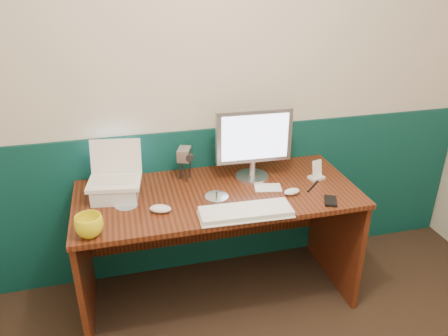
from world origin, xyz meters
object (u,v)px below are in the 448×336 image
object	(u,v)px
keyboard	(246,212)
mug	(89,226)
monitor	(253,144)
camcorder	(185,164)
desk	(218,246)
laptop	(112,165)

from	to	relation	value
keyboard	mug	distance (m)	0.78
monitor	keyboard	bearing A→B (deg)	-109.53
mug	camcorder	distance (m)	0.72
monitor	keyboard	distance (m)	0.48
desk	laptop	bearing A→B (deg)	172.40
laptop	mug	distance (m)	0.40
laptop	keyboard	size ratio (longest dim) A/B	0.59
desk	keyboard	world-z (taller)	keyboard
monitor	keyboard	world-z (taller)	monitor
monitor	mug	distance (m)	1.03
desk	keyboard	distance (m)	0.48
keyboard	camcorder	bearing A→B (deg)	118.63
desk	camcorder	xyz separation A→B (m)	(-0.15, 0.20, 0.48)
mug	camcorder	xyz separation A→B (m)	(0.54, 0.47, 0.05)
keyboard	camcorder	world-z (taller)	camcorder
mug	desk	bearing A→B (deg)	21.64
laptop	keyboard	world-z (taller)	laptop
desk	laptop	size ratio (longest dim) A/B	5.68
laptop	monitor	world-z (taller)	monitor
desk	keyboard	bearing A→B (deg)	-73.00
laptop	camcorder	size ratio (longest dim) A/B	1.38
camcorder	desk	bearing A→B (deg)	-33.12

